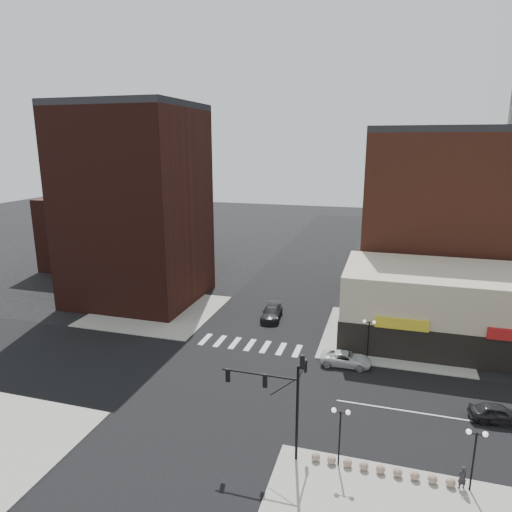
% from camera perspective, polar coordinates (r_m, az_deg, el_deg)
% --- Properties ---
extents(ground, '(240.00, 240.00, 0.00)m').
position_cam_1_polar(ground, '(42.31, -4.01, -15.58)').
color(ground, black).
rests_on(ground, ground).
extents(road_ew, '(200.00, 14.00, 0.02)m').
position_cam_1_polar(road_ew, '(42.31, -4.01, -15.57)').
color(road_ew, black).
rests_on(road_ew, ground).
extents(road_ns, '(14.00, 200.00, 0.02)m').
position_cam_1_polar(road_ns, '(42.31, -4.01, -15.56)').
color(road_ns, black).
rests_on(road_ns, ground).
extents(sidewalk_nw, '(15.00, 15.00, 0.12)m').
position_cam_1_polar(sidewalk_nw, '(59.89, -12.31, -6.68)').
color(sidewalk_nw, gray).
rests_on(sidewalk_nw, ground).
extents(sidewalk_ne, '(15.00, 15.00, 0.12)m').
position_cam_1_polar(sidewalk_ne, '(53.18, 16.79, -9.67)').
color(sidewalk_ne, gray).
rests_on(sidewalk_ne, ground).
extents(building_nw, '(16.00, 15.00, 25.00)m').
position_cam_1_polar(building_nw, '(62.45, -14.80, 5.82)').
color(building_nw, '#371611').
rests_on(building_nw, ground).
extents(building_nw_low, '(20.00, 18.00, 12.00)m').
position_cam_1_polar(building_nw_low, '(83.28, -16.76, 3.10)').
color(building_nw_low, '#371611').
rests_on(building_nw_low, ground).
extents(building_ne_midrise, '(18.00, 15.00, 22.00)m').
position_cam_1_polar(building_ne_midrise, '(64.95, 21.45, 4.28)').
color(building_ne_midrise, brown).
rests_on(building_ne_midrise, ground).
extents(building_ne_row, '(24.20, 12.20, 8.00)m').
position_cam_1_polar(building_ne_row, '(53.04, 24.11, -6.62)').
color(building_ne_row, '#B9AE93').
rests_on(building_ne_row, ground).
extents(traffic_signal, '(5.59, 3.09, 7.77)m').
position_cam_1_polar(traffic_signal, '(31.52, 3.57, -16.31)').
color(traffic_signal, black).
rests_on(traffic_signal, ground).
extents(street_lamp_se_a, '(1.22, 0.32, 4.16)m').
position_cam_1_polar(street_lamp_se_a, '(31.79, 10.50, -19.80)').
color(street_lamp_se_a, black).
rests_on(street_lamp_se_a, sidewalk_se).
extents(street_lamp_se_b, '(1.22, 0.32, 4.16)m').
position_cam_1_polar(street_lamp_se_b, '(32.27, 25.74, -20.52)').
color(street_lamp_se_b, black).
rests_on(street_lamp_se_b, sidewalk_se).
extents(street_lamp_ne, '(1.22, 0.32, 4.16)m').
position_cam_1_polar(street_lamp_ne, '(45.93, 13.92, -8.93)').
color(street_lamp_ne, black).
rests_on(street_lamp_ne, sidewalk_ne).
extents(bollard_row, '(8.99, 0.59, 0.59)m').
position_cam_1_polar(bollard_row, '(33.40, 15.31, -24.29)').
color(bollard_row, gray).
rests_on(bollard_row, sidewalk_se).
extents(white_suv, '(4.86, 2.31, 1.34)m').
position_cam_1_polar(white_suv, '(45.73, 11.18, -12.50)').
color(white_suv, silver).
rests_on(white_suv, ground).
extents(dark_sedan_east, '(4.31, 1.98, 1.43)m').
position_cam_1_polar(dark_sedan_east, '(41.30, 28.03, -16.98)').
color(dark_sedan_east, black).
rests_on(dark_sedan_east, ground).
extents(dark_sedan_north, '(2.69, 5.58, 1.57)m').
position_cam_1_polar(dark_sedan_north, '(55.91, 1.98, -7.07)').
color(dark_sedan_north, black).
rests_on(dark_sedan_north, ground).
extents(pedestrian, '(0.69, 0.59, 1.59)m').
position_cam_1_polar(pedestrian, '(33.54, 24.37, -23.89)').
color(pedestrian, '#27242A').
rests_on(pedestrian, sidewalk_se).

